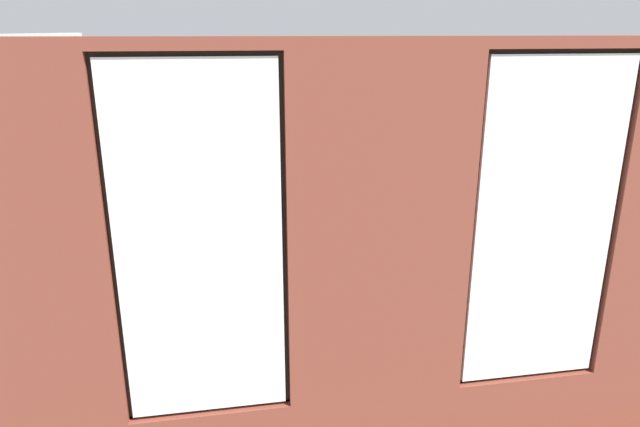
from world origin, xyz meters
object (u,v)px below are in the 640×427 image
couch_by_window (299,381)px  potted_plant_near_tv (117,304)px  couch_left (498,272)px  potted_plant_by_left_couch (422,224)px  tv_flatscreen (74,243)px  remote_silver (284,252)px  potted_plant_between_couches (476,312)px  table_plant_small (349,231)px  media_console (82,301)px  cup_ceramic (319,244)px  candle_jar (330,246)px  remote_gray (303,244)px  coffee_table (319,251)px  potted_plant_foreground_right (137,206)px  potted_plant_corner_near_left (430,177)px  potted_plant_corner_far_left (616,342)px

couch_by_window → potted_plant_near_tv: bearing=-33.4°
couch_by_window → couch_left: same height
potted_plant_by_left_couch → tv_flatscreen: bearing=16.6°
remote_silver → potted_plant_between_couches: size_ratio=0.13×
couch_by_window → table_plant_small: 2.95m
media_console → potted_plant_near_tv: (-0.55, 0.96, 0.39)m
cup_ceramic → potted_plant_between_couches: (-0.88, 2.58, 0.30)m
candle_jar → remote_gray: candle_jar is taller
remote_silver → media_console: size_ratio=0.17×
coffee_table → potted_plant_foreground_right: potted_plant_foreground_right is taller
coffee_table → table_plant_small: table_plant_small is taller
potted_plant_corner_near_left → potted_plant_foreground_right: bearing=0.6°
couch_by_window → candle_jar: size_ratio=20.43×
couch_by_window → candle_jar: couch_by_window is taller
media_console → potted_plant_by_left_couch: bearing=-163.3°
coffee_table → tv_flatscreen: (2.71, 0.64, 0.53)m
couch_left → potted_plant_between_couches: 2.11m
table_plant_small → remote_silver: 0.92m
remote_silver → couch_left: bearing=-7.6°
coffee_table → table_plant_small: 0.48m
media_console → tv_flatscreen: (0.00, -0.00, 0.67)m
tv_flatscreen → potted_plant_corner_far_left: size_ratio=1.09×
potted_plant_near_tv → potted_plant_by_left_couch: bearing=-149.1°
coffee_table → candle_jar: size_ratio=14.88×
remote_gray → couch_by_window: bearing=-74.1°
remote_gray → potted_plant_corner_far_left: 3.65m
couch_left → remote_silver: couch_left is taller
tv_flatscreen → potted_plant_near_tv: size_ratio=0.92×
media_console → tv_flatscreen: tv_flatscreen is taller
media_console → potted_plant_foreground_right: bearing=-97.0°
couch_by_window → potted_plant_near_tv: potted_plant_near_tv is taller
potted_plant_corner_far_left → couch_by_window: bearing=-2.1°
couch_left → table_plant_small: couch_left is taller
potted_plant_corner_near_left → potted_plant_corner_far_left: (0.00, 4.58, -0.34)m
cup_ceramic → candle_jar: size_ratio=0.88×
remote_gray → coffee_table: bearing=-2.3°
table_plant_small → media_console: 3.24m
coffee_table → media_console: 2.79m
remote_gray → potted_plant_corner_far_left: (-2.32, 2.81, -0.00)m
candle_jar → potted_plant_by_left_couch: bearing=-152.7°
potted_plant_corner_far_left → candle_jar: bearing=-52.1°
couch_by_window → cup_ceramic: (-0.63, -2.61, 0.17)m
potted_plant_between_couches → potted_plant_by_left_couch: potted_plant_between_couches is taller
media_console → potted_plant_near_tv: potted_plant_near_tv is taller
candle_jar → potted_plant_by_left_couch: (-1.47, -0.76, -0.07)m
candle_jar → table_plant_small: table_plant_small is taller
remote_silver → couch_by_window: bearing=-85.0°
potted_plant_by_left_couch → potted_plant_corner_far_left: 3.40m
couch_left → potted_plant_by_left_couch: bearing=-161.1°
potted_plant_between_couches → couch_left: bearing=-122.6°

